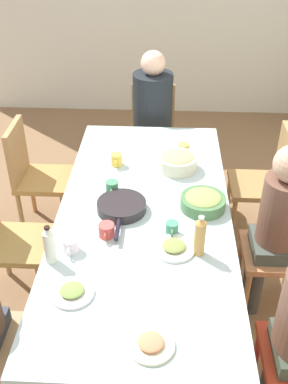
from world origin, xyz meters
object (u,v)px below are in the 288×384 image
(cup_0, at_px, (112,188))
(chair_0, at_px, (33,172))
(chair_5, at_px, (3,235))
(plate_2, at_px, (151,344))
(person_3, at_px, (153,109))
(cup_4, at_px, (172,228))
(cup_1, at_px, (71,245))
(dining_table, at_px, (144,221))
(bowl_0, at_px, (203,201))
(plate_1, at_px, (72,292))
(bowl_1, at_px, (177,161))
(serving_pan, at_px, (122,207))
(bottle_0, at_px, (200,236))
(cup_5, at_px, (106,230))
(person_4, at_px, (280,218))
(cup_3, at_px, (117,160))
(bottle_1, at_px, (49,245))
(chair_6, at_px, (268,178))
(cup_2, at_px, (184,150))
(chair_3, at_px, (153,129))
(plate_0, at_px, (174,247))

(cup_0, bearing_deg, chair_0, -129.76)
(chair_5, bearing_deg, plate_2, 45.79)
(person_3, distance_m, cup_0, 1.26)
(plate_2, relative_size, cup_4, 1.94)
(cup_1, bearing_deg, dining_table, 133.84)
(bowl_0, bearing_deg, cup_4, -36.36)
(plate_1, bearing_deg, bowl_1, 156.53)
(bowl_1, relative_size, cup_1, 2.20)
(bowl_1, height_order, serving_pan, bowl_1)
(dining_table, distance_m, person_3, 1.44)
(plate_2, distance_m, bottle_0, 0.66)
(plate_1, relative_size, cup_5, 1.70)
(bowl_1, height_order, cup_0, bowl_1)
(person_4, distance_m, serving_pan, 0.94)
(chair_5, height_order, bottle_0, bottle_0)
(cup_3, relative_size, bottle_1, 0.51)
(chair_6, height_order, bottle_0, bottle_0)
(plate_1, bearing_deg, chair_6, 139.80)
(dining_table, height_order, chair_5, chair_5)
(cup_0, bearing_deg, chair_5, -74.38)
(cup_2, bearing_deg, chair_6, 96.09)
(chair_6, height_order, plate_2, chair_6)
(serving_pan, distance_m, cup_5, 0.25)
(chair_0, bearing_deg, cup_0, 50.24)
(plate_2, bearing_deg, cup_1, -142.48)
(bowl_0, distance_m, bottle_1, 0.97)
(bowl_1, relative_size, cup_0, 2.35)
(bowl_1, bearing_deg, person_3, -167.65)
(dining_table, relative_size, cup_4, 21.33)
(plate_1, distance_m, serving_pan, 0.71)
(bowl_1, bearing_deg, person_4, 49.58)
(chair_3, bearing_deg, bowl_0, 13.66)
(cup_3, bearing_deg, dining_table, 21.85)
(cup_3, bearing_deg, bottle_0, 30.71)
(cup_3, bearing_deg, cup_2, 107.99)
(chair_3, bearing_deg, plate_0, 5.49)
(person_3, height_order, plate_1, person_3)
(plate_0, distance_m, bowl_0, 0.43)
(serving_pan, bearing_deg, bottle_1, -35.48)
(bowl_0, bearing_deg, cup_2, -170.59)
(person_3, bearing_deg, plate_0, 5.77)
(chair_0, height_order, cup_5, chair_0)
(chair_6, distance_m, bowl_0, 0.92)
(person_3, distance_m, cup_2, 0.78)
(chair_5, height_order, cup_3, chair_5)
(bowl_1, bearing_deg, chair_0, -102.71)
(plate_2, bearing_deg, plate_0, 170.97)
(bottle_0, height_order, bottle_1, bottle_0)
(chair_0, bearing_deg, chair_5, 0.00)
(plate_0, bearing_deg, bowl_0, 155.71)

